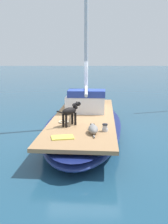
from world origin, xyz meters
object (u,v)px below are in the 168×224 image
Objects in this scene: dog_black at (70,112)px; deck_towel at (62,137)px; sailboat_main at (84,124)px; dog_grey at (93,129)px; deck_winch at (105,128)px; coiled_rope at (64,122)px.

dog_black reaches higher than deck_towel.
sailboat_main is 13.21× the size of deck_towel.
dog_grey is 0.36m from deck_winch.
coiled_rope is at bearing -123.70° from sailboat_main.
dog_black is 1.19m from deck_winch.
dog_black reaches higher than deck_winch.
dog_black is 2.26× the size of coiled_rope.
deck_towel is (-1.12, -0.58, -0.08)m from deck_winch.
dog_black is 1.31× the size of deck_towel.
dog_black is 0.57m from coiled_rope.
deck_winch is (0.99, -0.58, -0.32)m from dog_black.
dog_grey reaches higher than deck_towel.
dog_grey reaches higher than sailboat_main.
dog_grey is 4.53× the size of deck_winch.
sailboat_main is 2.06m from dog_grey.
dog_black is 1.24m from deck_towel.
coiled_rope is at bearing 130.21° from dog_grey.
dog_black is at bearing -107.31° from sailboat_main.
sailboat_main is 22.83× the size of coiled_rope.
dog_black is at bearing 149.40° from deck_winch.
sailboat_main is 35.23× the size of deck_winch.
dog_grey is (0.25, -2.00, 0.43)m from sailboat_main.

